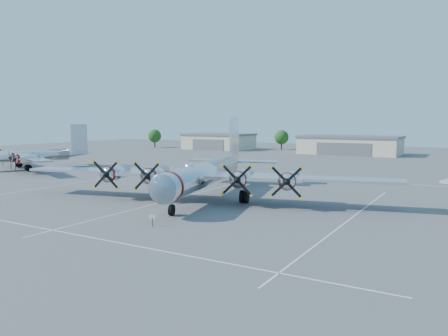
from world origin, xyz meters
The scene contains 9 objects.
ground centered at (0.00, 0.00, 0.00)m, with size 260.00×260.00×0.00m, color #525255.
parking_lines centered at (0.00, -1.75, 0.01)m, with size 60.00×50.08×0.01m.
hangar_west centered at (-45.00, 81.96, 2.71)m, with size 22.60×14.60×5.40m.
hangar_center centered at (0.00, 81.96, 2.71)m, with size 28.60×14.60×5.40m.
tree_far_west centered at (-70.00, 78.00, 4.22)m, with size 4.80×4.80×6.64m.
tree_west centered at (-25.00, 90.00, 4.22)m, with size 4.80×4.80×6.64m.
main_bomber_b29 centered at (2.91, -0.93, 0.00)m, with size 47.10×32.22×10.42m, color silver, non-canonical shape.
bomber_west centered at (-46.09, 9.23, 0.00)m, with size 34.18×24.20×9.03m, color silver, non-canonical shape.
info_placard centered at (6.88, -16.38, 0.81)m, with size 0.57×0.27×1.15m.
Camera 1 is at (32.70, -47.37, 9.83)m, focal length 35.00 mm.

